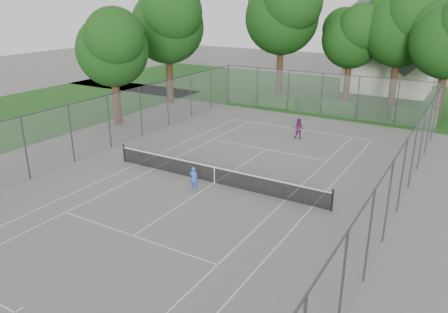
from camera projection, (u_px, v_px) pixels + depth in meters
The scene contains 16 objects.
ground at pixel (214, 183), 23.29m from camera, with size 120.00×120.00×0.00m, color #615F5C.
grass_far at pixel (349, 95), 44.31m from camera, with size 60.00×20.00×0.00m, color #174213.
court_markings at pixel (214, 183), 23.29m from camera, with size 11.03×23.83×0.01m.
tennis_net at pixel (214, 174), 23.12m from camera, with size 12.87×0.10×1.10m.
perimeter_fence at pixel (214, 151), 22.68m from camera, with size 18.08×34.08×3.52m.
tree_far_left at pixel (283, 11), 42.13m from camera, with size 8.20×7.49×11.79m.
tree_far_midleft at pixel (352, 34), 40.38m from camera, with size 6.23×5.69×8.96m.
tree_far_midright at pixel (402, 24), 37.71m from camera, with size 7.24×6.61×10.41m.
tree_side_back at pixel (167, 21), 38.80m from camera, with size 7.51×6.86×10.80m.
tree_side_front at pixel (112, 45), 32.17m from camera, with size 6.14×5.60×8.82m.
hedge_left at pixel (276, 101), 39.68m from camera, with size 3.86×1.16×0.97m, color #1A4817.
hedge_mid at pixel (337, 106), 37.65m from camera, with size 3.21×0.92×1.01m, color #1A4817.
hedge_right at pixel (415, 115), 34.75m from camera, with size 3.42×1.25×1.03m, color #1A4817.
house at pixel (391, 52), 44.94m from camera, with size 8.19×6.35×10.19m.
girl_player at pixel (194, 178), 22.35m from camera, with size 0.45×0.29×1.23m, color blue.
woman_player at pixel (299, 129), 30.40m from camera, with size 0.71×0.56×1.47m, color #61205D.
Camera 1 is at (11.37, -18.15, 9.29)m, focal length 35.00 mm.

